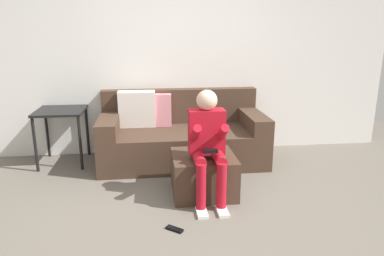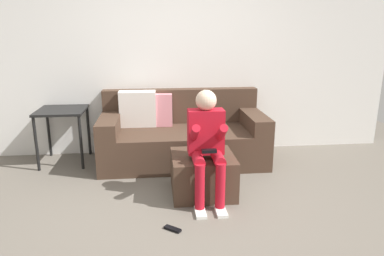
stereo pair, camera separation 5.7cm
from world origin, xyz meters
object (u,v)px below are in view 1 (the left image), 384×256
person_seated (208,139)px  remote_near_ottoman (175,229)px  ottoman (203,174)px  side_table (61,118)px  couch_sectional (180,136)px

person_seated → remote_near_ottoman: (-0.38, -0.55, -0.63)m
ottoman → side_table: (-1.67, 1.10, 0.40)m
ottoman → remote_near_ottoman: (-0.36, -0.71, -0.20)m
person_seated → side_table: (-1.68, 1.27, -0.04)m
side_table → remote_near_ottoman: (1.31, -1.82, -0.60)m
couch_sectional → side_table: size_ratio=2.96×
couch_sectional → ottoman: bearing=-81.4°
couch_sectional → person_seated: 1.22m
couch_sectional → ottoman: couch_sectional is taller
couch_sectional → side_table: 1.54m
person_seated → side_table: bearing=143.1°
remote_near_ottoman → ottoman: bearing=101.5°
remote_near_ottoman → couch_sectional: bearing=121.5°
remote_near_ottoman → person_seated: bearing=94.0°
ottoman → side_table: side_table is taller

